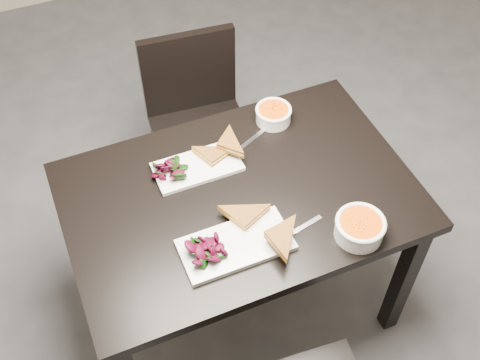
{
  "coord_description": "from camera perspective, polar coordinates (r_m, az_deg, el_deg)",
  "views": [
    {
      "loc": [
        -0.49,
        -1.34,
        2.35
      ],
      "look_at": [
        0.01,
        -0.15,
        0.82
      ],
      "focal_mm": 44.59,
      "sensor_mm": 36.0,
      "label": 1
    }
  ],
  "objects": [
    {
      "name": "table",
      "position": [
        2.13,
        0.0,
        -2.94
      ],
      "size": [
        1.2,
        0.8,
        0.75
      ],
      "color": "black",
      "rests_on": "ground"
    },
    {
      "name": "salad_far",
      "position": [
        2.09,
        -6.72,
        0.98
      ],
      "size": [
        0.1,
        0.09,
        0.04
      ],
      "primitive_type": null,
      "color": "black",
      "rests_on": "plate_far"
    },
    {
      "name": "soup_bowl_far",
      "position": [
        2.27,
        3.21,
        6.35
      ],
      "size": [
        0.14,
        0.14,
        0.06
      ],
      "color": "white",
      "rests_on": "table"
    },
    {
      "name": "sandwich_near",
      "position": [
        1.91,
        1.23,
        -4.61
      ],
      "size": [
        0.22,
        0.2,
        0.06
      ],
      "primitive_type": null,
      "rotation": [
        0.0,
        0.0,
        0.42
      ],
      "color": "#9D6A21",
      "rests_on": "plate_near"
    },
    {
      "name": "cutlery_near",
      "position": [
        1.97,
        5.71,
        -4.69
      ],
      "size": [
        0.18,
        0.05,
        0.0
      ],
      "primitive_type": "cube",
      "rotation": [
        0.0,
        0.0,
        0.2
      ],
      "color": "silver",
      "rests_on": "table"
    },
    {
      "name": "cutlery_far",
      "position": [
        2.21,
        0.85,
        3.68
      ],
      "size": [
        0.17,
        0.09,
        0.0
      ],
      "primitive_type": "cube",
      "rotation": [
        0.0,
        0.0,
        0.42
      ],
      "color": "silver",
      "rests_on": "table"
    },
    {
      "name": "sandwich_far",
      "position": [
        2.11,
        -2.36,
        2.09
      ],
      "size": [
        0.19,
        0.16,
        0.05
      ],
      "primitive_type": null,
      "rotation": [
        0.0,
        0.0,
        0.37
      ],
      "color": "#9D6A21",
      "rests_on": "plate_far"
    },
    {
      "name": "plate_near",
      "position": [
        1.91,
        -0.4,
        -6.23
      ],
      "size": [
        0.36,
        0.18,
        0.02
      ],
      "primitive_type": "cube",
      "color": "white",
      "rests_on": "table"
    },
    {
      "name": "plate_far",
      "position": [
        2.13,
        -4.11,
        1.26
      ],
      "size": [
        0.31,
        0.15,
        0.02
      ],
      "primitive_type": "cube",
      "color": "white",
      "rests_on": "table"
    },
    {
      "name": "soup_bowl_near",
      "position": [
        1.95,
        11.4,
        -4.44
      ],
      "size": [
        0.16,
        0.16,
        0.07
      ],
      "color": "white",
      "rests_on": "table"
    },
    {
      "name": "chair_far",
      "position": [
        2.71,
        -4.11,
        6.13
      ],
      "size": [
        0.46,
        0.46,
        0.85
      ],
      "rotation": [
        0.0,
        0.0,
        -0.09
      ],
      "color": "black",
      "rests_on": "ground"
    },
    {
      "name": "salad_near",
      "position": [
        1.87,
        -3.26,
        -6.63
      ],
      "size": [
        0.11,
        0.1,
        0.05
      ],
      "primitive_type": null,
      "color": "black",
      "rests_on": "plate_near"
    },
    {
      "name": "ground",
      "position": [
        2.75,
        -1.49,
        -8.94
      ],
      "size": [
        5.0,
        5.0,
        0.0
      ],
      "primitive_type": "plane",
      "color": "#47474C",
      "rests_on": "ground"
    }
  ]
}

